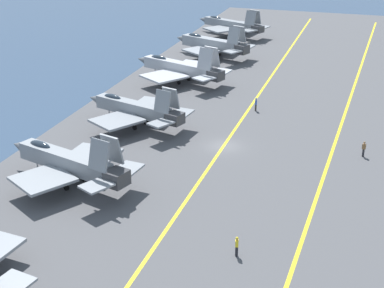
% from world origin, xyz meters
% --- Properties ---
extents(ground_plane, '(2000.00, 2000.00, 0.00)m').
position_xyz_m(ground_plane, '(0.00, 0.00, 0.00)').
color(ground_plane, '#2D425B').
extents(carrier_deck, '(180.83, 44.54, 0.40)m').
position_xyz_m(carrier_deck, '(0.00, 0.00, 0.20)').
color(carrier_deck, '#4C4C4F').
rests_on(carrier_deck, ground).
extents(deck_stripe_foul_line, '(162.67, 5.83, 0.01)m').
position_xyz_m(deck_stripe_foul_line, '(0.00, -12.25, 0.40)').
color(deck_stripe_foul_line, yellow).
rests_on(deck_stripe_foul_line, carrier_deck).
extents(deck_stripe_centerline, '(162.75, 0.36, 0.01)m').
position_xyz_m(deck_stripe_centerline, '(0.00, 0.00, 0.40)').
color(deck_stripe_centerline, yellow).
rests_on(deck_stripe_centerline, carrier_deck).
extents(parked_jet_third, '(12.60, 15.82, 6.31)m').
position_xyz_m(parked_jet_third, '(-14.25, 12.51, 2.87)').
color(parked_jet_third, gray).
rests_on(parked_jet_third, carrier_deck).
extents(parked_jet_fourth, '(13.06, 15.16, 5.84)m').
position_xyz_m(parked_jet_fourth, '(2.91, 12.36, 2.72)').
color(parked_jet_fourth, gray).
rests_on(parked_jet_fourth, carrier_deck).
extents(parked_jet_fifth, '(13.95, 16.95, 6.35)m').
position_xyz_m(parked_jet_fifth, '(22.96, 13.29, 2.70)').
color(parked_jet_fifth, '#A8AAAF').
rests_on(parked_jet_fifth, carrier_deck).
extents(parked_jet_sixth, '(12.30, 15.89, 6.23)m').
position_xyz_m(parked_jet_sixth, '(39.43, 12.72, 2.83)').
color(parked_jet_sixth, gray).
rests_on(parked_jet_sixth, carrier_deck).
extents(parked_jet_seventh, '(12.85, 16.67, 5.95)m').
position_xyz_m(parked_jet_seventh, '(57.60, 13.70, 2.77)').
color(parked_jet_seventh, gray).
rests_on(parked_jet_seventh, carrier_deck).
extents(crew_blue_vest, '(0.42, 0.32, 1.84)m').
position_xyz_m(crew_blue_vest, '(13.20, -1.03, 1.41)').
color(crew_blue_vest, '#383328').
rests_on(crew_blue_vest, carrier_deck).
extents(crew_yellow_vest, '(0.43, 0.34, 1.80)m').
position_xyz_m(crew_yellow_vest, '(-21.79, -6.86, 1.39)').
color(crew_yellow_vest, '#232328').
rests_on(crew_yellow_vest, carrier_deck).
extents(crew_brown_vest, '(0.36, 0.44, 1.84)m').
position_xyz_m(crew_brown_vest, '(1.86, -15.75, 1.41)').
color(crew_brown_vest, '#232328').
rests_on(crew_brown_vest, carrier_deck).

